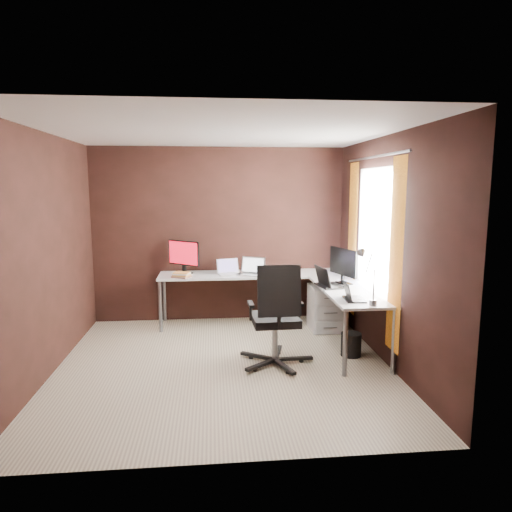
% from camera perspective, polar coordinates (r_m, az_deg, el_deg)
% --- Properties ---
extents(room, '(3.60, 3.60, 2.50)m').
position_cam_1_polar(room, '(4.92, -0.25, 0.87)').
color(room, beige).
rests_on(room, ground).
extents(desk, '(2.65, 2.25, 0.73)m').
position_cam_1_polar(desk, '(6.04, 3.63, -3.43)').
color(desk, silver).
rests_on(desk, ground).
extents(drawer_pedestal, '(0.42, 0.50, 0.60)m').
position_cam_1_polar(drawer_pedestal, '(6.35, 8.70, -6.41)').
color(drawer_pedestal, silver).
rests_on(drawer_pedestal, ground).
extents(monitor_left, '(0.44, 0.35, 0.46)m').
position_cam_1_polar(monitor_left, '(6.46, -9.03, 0.10)').
color(monitor_left, black).
rests_on(monitor_left, desk).
extents(monitor_right, '(0.21, 0.53, 0.45)m').
position_cam_1_polar(monitor_right, '(5.82, 10.86, -0.95)').
color(monitor_right, black).
rests_on(monitor_right, desk).
extents(laptop_white, '(0.36, 0.29, 0.21)m').
position_cam_1_polar(laptop_white, '(6.38, -3.43, -1.86)').
color(laptop_white, silver).
rests_on(laptop_white, desk).
extents(laptop_silver, '(0.43, 0.39, 0.24)m').
position_cam_1_polar(laptop_silver, '(6.35, -0.58, -1.86)').
color(laptop_silver, silver).
rests_on(laptop_silver, desk).
extents(laptop_black_big, '(0.33, 0.42, 0.25)m').
position_cam_1_polar(laptop_black_big, '(5.65, 8.92, -3.26)').
color(laptop_black_big, black).
rests_on(laptop_black_big, desk).
extents(laptop_black_small, '(0.23, 0.31, 0.20)m').
position_cam_1_polar(laptop_black_small, '(5.05, 11.88, -4.91)').
color(laptop_black_small, black).
rests_on(laptop_black_small, desk).
extents(book_stack, '(0.28, 0.26, 0.07)m').
position_cam_1_polar(book_stack, '(6.23, -9.30, -2.35)').
color(book_stack, '#8E5F4C').
rests_on(book_stack, desk).
extents(mouse_left, '(0.10, 0.07, 0.04)m').
position_cam_1_polar(mouse_left, '(6.24, -8.93, -2.47)').
color(mouse_left, black).
rests_on(mouse_left, desk).
extents(mouse_corner, '(0.09, 0.06, 0.03)m').
position_cam_1_polar(mouse_corner, '(6.44, 5.18, -2.06)').
color(mouse_corner, black).
rests_on(mouse_corner, desk).
extents(desk_lamp, '(0.19, 0.22, 0.58)m').
position_cam_1_polar(desk_lamp, '(4.85, 13.60, -1.67)').
color(desk_lamp, slate).
rests_on(desk_lamp, desk).
extents(office_chair, '(0.64, 0.64, 1.15)m').
position_cam_1_polar(office_chair, '(5.05, 2.47, -9.89)').
color(office_chair, black).
rests_on(office_chair, ground).
extents(wastebasket, '(0.29, 0.29, 0.27)m').
position_cam_1_polar(wastebasket, '(5.49, 11.79, -10.76)').
color(wastebasket, black).
rests_on(wastebasket, ground).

